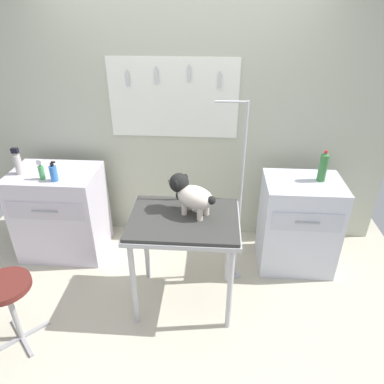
% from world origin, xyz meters
% --- Properties ---
extents(ground, '(4.40, 4.00, 0.04)m').
position_xyz_m(ground, '(0.00, 0.00, -0.02)').
color(ground, beige).
extents(rear_wall_panel, '(4.00, 0.09, 2.30)m').
position_xyz_m(rear_wall_panel, '(-0.00, 1.28, 1.16)').
color(rear_wall_panel, '#B4B8A2').
rests_on(rear_wall_panel, ground).
extents(grooming_table, '(0.85, 0.64, 0.85)m').
position_xyz_m(grooming_table, '(0.10, 0.21, 0.75)').
color(grooming_table, '#B7B7BC').
rests_on(grooming_table, ground).
extents(grooming_arm, '(0.30, 0.11, 1.65)m').
position_xyz_m(grooming_arm, '(0.53, 0.55, 0.77)').
color(grooming_arm, '#B7B7BC').
rests_on(grooming_arm, ground).
extents(dog, '(0.40, 0.32, 0.30)m').
position_xyz_m(dog, '(0.14, 0.28, 1.01)').
color(dog, beige).
rests_on(dog, grooming_table).
extents(counter_left, '(0.80, 0.58, 0.89)m').
position_xyz_m(counter_left, '(-1.17, 0.82, 0.45)').
color(counter_left, silver).
rests_on(counter_left, ground).
extents(cabinet_right, '(0.68, 0.54, 0.89)m').
position_xyz_m(cabinet_right, '(1.11, 0.78, 0.45)').
color(cabinet_right, silver).
rests_on(cabinet_right, ground).
extents(stool, '(0.36, 0.36, 0.57)m').
position_xyz_m(stool, '(-1.12, -0.28, 0.47)').
color(stool, '#9E9EA3').
rests_on(stool, ground).
extents(spray_bottle_short, '(0.07, 0.07, 0.25)m').
position_xyz_m(spray_bottle_short, '(-1.45, 0.76, 1.00)').
color(spray_bottle_short, '#BBB5B0').
rests_on(spray_bottle_short, counter_left).
extents(spray_bottle_tall, '(0.05, 0.05, 0.19)m').
position_xyz_m(spray_bottle_tall, '(-1.20, 0.67, 0.97)').
color(spray_bottle_tall, '#489E59').
rests_on(spray_bottle_tall, counter_left).
extents(pump_bottle_white, '(0.07, 0.06, 0.19)m').
position_xyz_m(pump_bottle_white, '(-1.08, 0.65, 0.97)').
color(pump_bottle_white, '#3472C6').
rests_on(pump_bottle_white, counter_left).
extents(soda_bottle, '(0.07, 0.07, 0.28)m').
position_xyz_m(soda_bottle, '(1.25, 0.81, 1.02)').
color(soda_bottle, '#337036').
rests_on(soda_bottle, cabinet_right).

